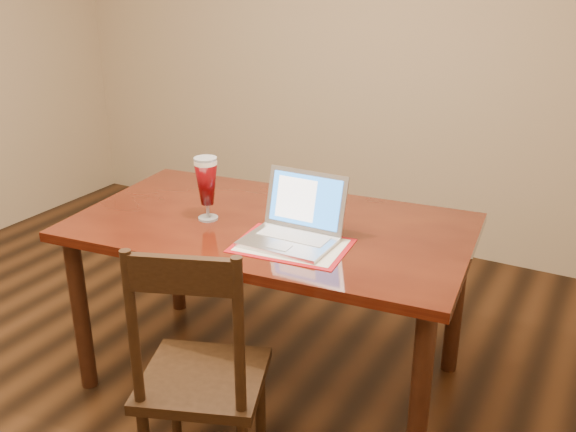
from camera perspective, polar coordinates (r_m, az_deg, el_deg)
The scene contains 4 objects.
ground at distance 3.04m, azimuth -16.22°, elevation -17.59°, with size 5.00×5.00×0.00m, color black.
room_shell at distance 2.38m, azimuth -20.82°, elevation 17.53°, with size 4.51×5.01×2.71m.
dining_table at distance 2.85m, azimuth -1.56°, elevation -2.26°, with size 1.82×1.14×1.09m.
dining_chair at distance 2.40m, azimuth -7.82°, elevation -14.00°, with size 0.56×0.55×1.04m.
Camera 1 is at (1.79, -1.58, 1.88)m, focal length 40.00 mm.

